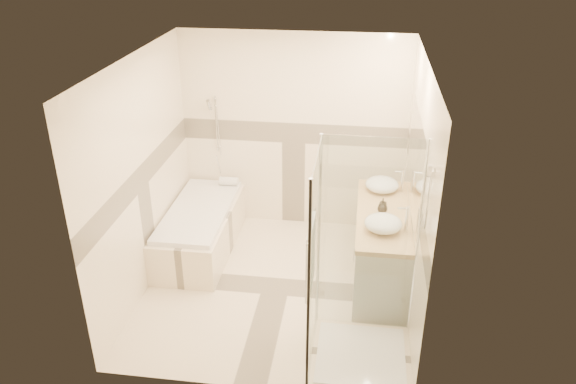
# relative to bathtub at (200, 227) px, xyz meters

# --- Properties ---
(room) EXTENTS (2.82, 3.02, 2.52)m
(room) POSITION_rel_bathtub_xyz_m (1.08, -0.64, 0.95)
(room) COLOR #F2E0C1
(room) RESTS_ON ground
(bathtub) EXTENTS (0.75, 1.70, 0.56)m
(bathtub) POSITION_rel_bathtub_xyz_m (0.00, 0.00, 0.00)
(bathtub) COLOR #F8E5C6
(bathtub) RESTS_ON ground
(vanity) EXTENTS (0.58, 1.62, 0.85)m
(vanity) POSITION_rel_bathtub_xyz_m (2.15, -0.35, 0.12)
(vanity) COLOR white
(vanity) RESTS_ON ground
(shower_enclosure) EXTENTS (0.96, 0.93, 2.04)m
(shower_enclosure) POSITION_rel_bathtub_xyz_m (1.86, -1.62, 0.20)
(shower_enclosure) COLOR #F8E5C6
(shower_enclosure) RESTS_ON ground
(vessel_sink_near) EXTENTS (0.38, 0.38, 0.15)m
(vessel_sink_near) POSITION_rel_bathtub_xyz_m (2.13, 0.18, 0.62)
(vessel_sink_near) COLOR white
(vessel_sink_near) RESTS_ON vanity
(vessel_sink_far) EXTENTS (0.38, 0.38, 0.15)m
(vessel_sink_far) POSITION_rel_bathtub_xyz_m (2.13, -0.72, 0.62)
(vessel_sink_far) COLOR white
(vessel_sink_far) RESTS_ON vanity
(faucet_near) EXTENTS (0.11, 0.03, 0.27)m
(faucet_near) POSITION_rel_bathtub_xyz_m (2.35, 0.18, 0.70)
(faucet_near) COLOR silver
(faucet_near) RESTS_ON vanity
(faucet_far) EXTENTS (0.11, 0.03, 0.28)m
(faucet_far) POSITION_rel_bathtub_xyz_m (2.35, -0.72, 0.70)
(faucet_far) COLOR silver
(faucet_far) RESTS_ON vanity
(amenity_bottle_a) EXTENTS (0.08, 0.08, 0.16)m
(amenity_bottle_a) POSITION_rel_bathtub_xyz_m (2.13, -0.33, 0.62)
(amenity_bottle_a) COLOR black
(amenity_bottle_a) RESTS_ON vanity
(amenity_bottle_b) EXTENTS (0.13, 0.13, 0.14)m
(amenity_bottle_b) POSITION_rel_bathtub_xyz_m (2.13, -0.35, 0.61)
(amenity_bottle_b) COLOR black
(amenity_bottle_b) RESTS_ON vanity
(folded_towels) EXTENTS (0.15, 0.24, 0.07)m
(folded_towels) POSITION_rel_bathtub_xyz_m (2.13, 0.30, 0.58)
(folded_towels) COLOR white
(folded_towels) RESTS_ON vanity
(rolled_towel) EXTENTS (0.24, 0.11, 0.11)m
(rolled_towel) POSITION_rel_bathtub_xyz_m (0.21, 0.68, 0.31)
(rolled_towel) COLOR white
(rolled_towel) RESTS_ON bathtub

